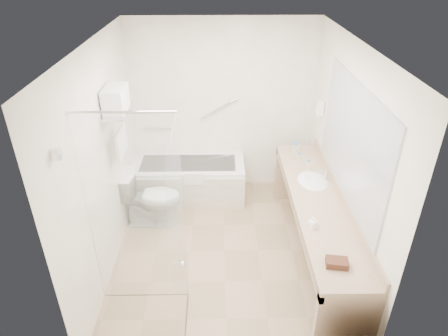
{
  "coord_description": "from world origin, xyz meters",
  "views": [
    {
      "loc": [
        -0.06,
        -3.77,
        3.31
      ],
      "look_at": [
        0.0,
        0.3,
        1.0
      ],
      "focal_mm": 32.0,
      "sensor_mm": 36.0,
      "label": 1
    }
  ],
  "objects_px": {
    "bathtub": "(189,180)",
    "toilet": "(151,198)",
    "amenity_basket": "(337,263)",
    "vanity_counter": "(316,215)",
    "water_bottle_left": "(308,167)"
  },
  "relations": [
    {
      "from": "bathtub",
      "to": "toilet",
      "type": "distance_m",
      "value": 0.79
    },
    {
      "from": "bathtub",
      "to": "amenity_basket",
      "type": "bearing_deg",
      "value": -58.84
    },
    {
      "from": "vanity_counter",
      "to": "water_bottle_left",
      "type": "height_order",
      "value": "water_bottle_left"
    },
    {
      "from": "bathtub",
      "to": "vanity_counter",
      "type": "height_order",
      "value": "vanity_counter"
    },
    {
      "from": "bathtub",
      "to": "water_bottle_left",
      "type": "relative_size",
      "value": 8.68
    },
    {
      "from": "bathtub",
      "to": "vanity_counter",
      "type": "bearing_deg",
      "value": -42.35
    },
    {
      "from": "toilet",
      "to": "water_bottle_left",
      "type": "relative_size",
      "value": 4.24
    },
    {
      "from": "amenity_basket",
      "to": "bathtub",
      "type": "bearing_deg",
      "value": 121.16
    },
    {
      "from": "vanity_counter",
      "to": "toilet",
      "type": "height_order",
      "value": "vanity_counter"
    },
    {
      "from": "water_bottle_left",
      "to": "toilet",
      "type": "bearing_deg",
      "value": 175.07
    },
    {
      "from": "vanity_counter",
      "to": "amenity_basket",
      "type": "relative_size",
      "value": 14.2
    },
    {
      "from": "vanity_counter",
      "to": "amenity_basket",
      "type": "height_order",
      "value": "vanity_counter"
    },
    {
      "from": "vanity_counter",
      "to": "toilet",
      "type": "relative_size",
      "value": 3.45
    },
    {
      "from": "vanity_counter",
      "to": "toilet",
      "type": "distance_m",
      "value": 2.13
    },
    {
      "from": "vanity_counter",
      "to": "water_bottle_left",
      "type": "relative_size",
      "value": 14.65
    }
  ]
}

